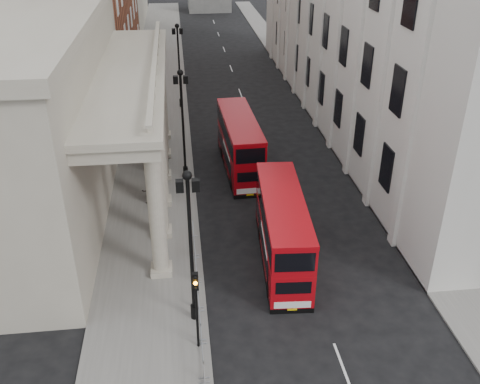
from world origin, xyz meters
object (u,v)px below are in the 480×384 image
at_px(traffic_light, 196,297).
at_px(pedestrian_c, 152,154).
at_px(lamp_post_mid, 183,117).
at_px(lamp_post_north, 179,60).
at_px(pedestrian_b, 148,190).
at_px(lamp_post_south, 190,239).
at_px(bus_near, 282,229).
at_px(pedestrian_a, 159,185).
at_px(bus_far, 240,143).

height_order(traffic_light, pedestrian_c, traffic_light).
height_order(lamp_post_mid, lamp_post_north, same).
relative_size(lamp_post_north, traffic_light, 1.93).
relative_size(traffic_light, pedestrian_b, 2.24).
xyz_separation_m(lamp_post_south, bus_near, (5.33, 4.57, -2.75)).
distance_m(lamp_post_south, pedestrian_b, 13.05).
distance_m(bus_near, pedestrian_a, 11.46).
height_order(lamp_post_north, bus_far, lamp_post_north).
relative_size(lamp_post_north, pedestrian_c, 4.44).
distance_m(lamp_post_mid, traffic_light, 18.11).
distance_m(lamp_post_south, lamp_post_mid, 16.00).
bearing_deg(pedestrian_c, bus_near, -51.86).
bearing_deg(pedestrian_b, bus_near, 113.52).
bearing_deg(pedestrian_a, lamp_post_north, 75.43).
xyz_separation_m(lamp_post_north, bus_far, (4.31, -14.95, -2.69)).
bearing_deg(lamp_post_south, pedestrian_c, 98.07).
bearing_deg(pedestrian_b, lamp_post_south, 79.47).
xyz_separation_m(lamp_post_mid, bus_near, (5.33, -11.43, -2.75)).
distance_m(traffic_light, pedestrian_b, 14.62).
bearing_deg(bus_far, pedestrian_a, -151.34).
distance_m(lamp_post_south, lamp_post_north, 32.00).
relative_size(pedestrian_a, pedestrian_c, 0.83).
bearing_deg(bus_near, lamp_post_north, 104.81).
bearing_deg(traffic_light, bus_far, 77.54).
xyz_separation_m(bus_near, pedestrian_c, (-7.92, 13.73, -1.10)).
xyz_separation_m(lamp_post_mid, pedestrian_a, (-1.95, -2.66, -4.02)).
bearing_deg(pedestrian_a, bus_far, 22.07).
xyz_separation_m(bus_near, pedestrian_b, (-7.99, 7.62, -1.08)).
height_order(lamp_post_south, pedestrian_c, lamp_post_south).
bearing_deg(bus_far, lamp_post_mid, -168.32).
bearing_deg(pedestrian_a, pedestrian_c, 88.84).
height_order(pedestrian_a, pedestrian_c, pedestrian_c).
bearing_deg(lamp_post_mid, bus_near, -65.00).
bearing_deg(bus_near, lamp_post_mid, 118.82).
relative_size(lamp_post_mid, bus_near, 0.86).
bearing_deg(lamp_post_mid, lamp_post_south, -90.00).
height_order(lamp_post_south, lamp_post_north, same).
xyz_separation_m(traffic_light, bus_far, (4.21, 19.07, -0.89)).
relative_size(pedestrian_a, pedestrian_b, 0.81).
distance_m(lamp_post_mid, pedestrian_c, 5.18).
relative_size(traffic_light, pedestrian_a, 2.77).
relative_size(lamp_post_north, pedestrian_a, 5.37).
relative_size(lamp_post_mid, pedestrian_b, 4.34).
relative_size(lamp_post_south, traffic_light, 1.93).
bearing_deg(lamp_post_north, pedestrian_b, -97.65).
xyz_separation_m(bus_far, pedestrian_a, (-6.26, -3.71, -1.32)).
bearing_deg(bus_near, pedestrian_a, 133.51).
relative_size(bus_near, pedestrian_a, 6.26).
bearing_deg(pedestrian_c, bus_far, -2.08).
xyz_separation_m(pedestrian_b, pedestrian_c, (0.07, 6.11, -0.02)).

